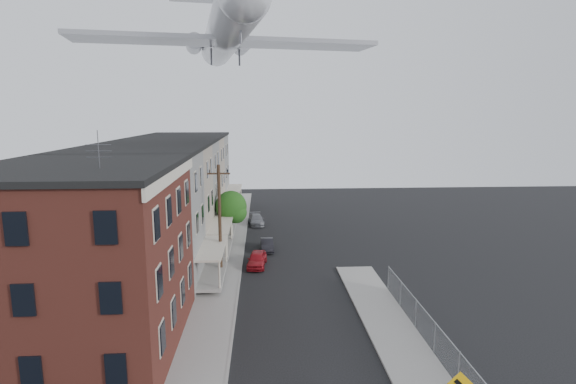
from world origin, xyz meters
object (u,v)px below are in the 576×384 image
(car_near, at_px, (257,259))
(utility_pole, at_px, (220,219))
(car_mid, at_px, (267,245))
(airplane, at_px, (225,33))
(car_far, at_px, (256,220))
(street_tree, at_px, (232,208))

(car_near, bearing_deg, utility_pole, -139.99)
(car_mid, height_order, airplane, airplane)
(car_near, relative_size, car_far, 0.93)
(car_mid, bearing_deg, utility_pole, -122.52)
(utility_pole, relative_size, car_far, 2.26)
(utility_pole, bearing_deg, car_far, 80.94)
(utility_pole, height_order, car_far, utility_pole)
(airplane, bearing_deg, car_near, -70.55)
(car_near, distance_m, airplane, 21.67)
(utility_pole, xyz_separation_m, car_mid, (3.80, 6.44, -4.12))
(street_tree, relative_size, car_near, 1.40)
(utility_pole, height_order, airplane, airplane)
(car_mid, bearing_deg, street_tree, 132.93)
(car_near, distance_m, car_far, 14.82)
(utility_pole, bearing_deg, airplane, 89.89)
(car_near, xyz_separation_m, airplane, (-2.86, 8.10, 19.89))
(car_far, bearing_deg, utility_pole, -104.60)
(street_tree, xyz_separation_m, car_mid, (3.47, -3.49, -2.90))
(street_tree, height_order, airplane, airplane)
(car_far, relative_size, airplane, 0.13)
(car_mid, relative_size, airplane, 0.11)
(car_near, relative_size, airplane, 0.12)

